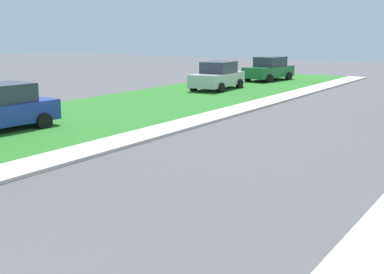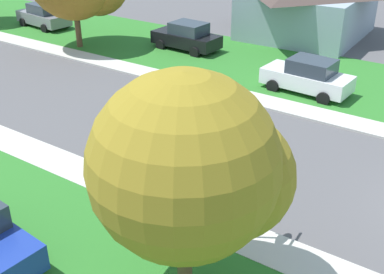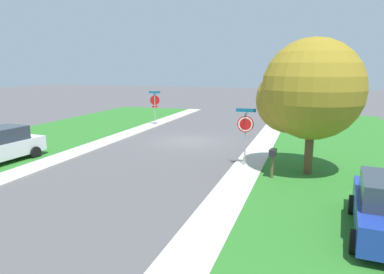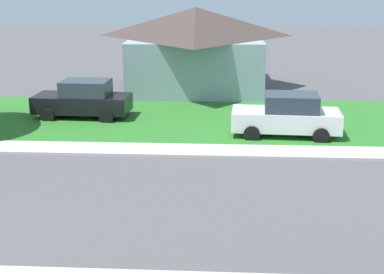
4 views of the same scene
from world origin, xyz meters
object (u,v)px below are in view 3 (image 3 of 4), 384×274
(stop_sign_near_corner, at_px, (155,102))
(car_white_behind_trees, at_px, (0,146))
(stop_sign_far_corner, at_px, (245,128))
(mailbox, at_px, (273,156))
(tree_across_right, at_px, (307,92))

(stop_sign_near_corner, xyz_separation_m, car_white_behind_trees, (2.51, 12.77, -1.00))
(stop_sign_near_corner, distance_m, car_white_behind_trees, 13.06)
(stop_sign_far_corner, height_order, car_white_behind_trees, stop_sign_far_corner)
(stop_sign_far_corner, bearing_deg, stop_sign_near_corner, -47.20)
(stop_sign_far_corner, bearing_deg, mailbox, 132.29)
(tree_across_right, xyz_separation_m, mailbox, (1.17, 1.31, -2.59))
(stop_sign_near_corner, bearing_deg, tree_across_right, 139.30)
(stop_sign_far_corner, bearing_deg, car_white_behind_trees, 15.24)
(stop_sign_near_corner, relative_size, mailbox, 2.11)
(stop_sign_near_corner, xyz_separation_m, tree_across_right, (-11.55, 9.93, 1.72))
(stop_sign_near_corner, relative_size, stop_sign_far_corner, 1.00)
(car_white_behind_trees, bearing_deg, tree_across_right, -168.58)
(stop_sign_near_corner, height_order, stop_sign_far_corner, same)
(mailbox, bearing_deg, car_white_behind_trees, 6.78)
(car_white_behind_trees, xyz_separation_m, mailbox, (-12.90, -1.53, 0.14))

